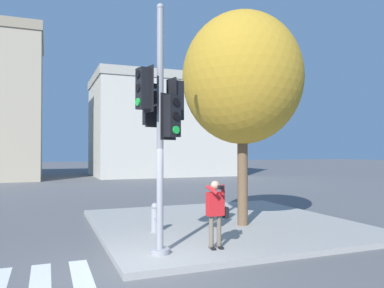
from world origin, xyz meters
name	(u,v)px	position (x,y,z in m)	size (l,w,h in m)	color
ground_plane	(143,271)	(0.00, 0.00, 0.00)	(160.00, 160.00, 0.00)	#5B5B5E
sidewalk_corner	(222,224)	(3.50, 3.50, 0.07)	(8.00, 8.00, 0.15)	#9E9B96
traffic_signal_pole	(160,116)	(0.53, 0.55, 3.24)	(1.16, 1.14, 5.64)	#939399
person_photographer	(216,208)	(1.89, 0.53, 1.10)	(0.58, 0.54, 1.59)	black
street_tree	(242,79)	(3.83, 2.74, 4.71)	(3.75, 3.75, 6.64)	brown
fire_hydrant	(155,218)	(1.01, 2.76, 0.56)	(0.22, 0.28, 0.83)	#99999E
building_right	(163,127)	(9.35, 29.50, 4.92)	(14.22, 10.10, 9.81)	beige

